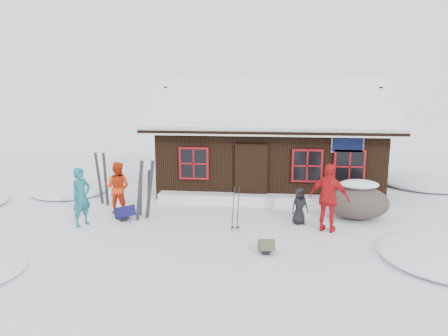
{
  "coord_description": "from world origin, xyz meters",
  "views": [
    {
      "loc": [
        1.57,
        -12.3,
        4.21
      ],
      "look_at": [
        0.01,
        1.98,
        1.3
      ],
      "focal_mm": 35.0,
      "sensor_mm": 36.0,
      "label": 1
    }
  ],
  "objects_px": {
    "skier_orange_left": "(118,188)",
    "backpack_blue": "(125,214)",
    "skier_teal": "(81,197)",
    "boulder": "(358,201)",
    "skier_crouched": "(300,206)",
    "ski_pair_left": "(145,191)",
    "skier_orange_right": "(329,198)",
    "ski_poles": "(236,209)",
    "backpack_olive": "(266,248)"
  },
  "relations": [
    {
      "from": "skier_orange_left",
      "to": "backpack_blue",
      "type": "bearing_deg",
      "value": 127.23
    },
    {
      "from": "skier_teal",
      "to": "backpack_blue",
      "type": "height_order",
      "value": "skier_teal"
    },
    {
      "from": "boulder",
      "to": "skier_teal",
      "type": "bearing_deg",
      "value": -169.45
    },
    {
      "from": "skier_crouched",
      "to": "ski_pair_left",
      "type": "bearing_deg",
      "value": 155.28
    },
    {
      "from": "skier_orange_right",
      "to": "boulder",
      "type": "height_order",
      "value": "skier_orange_right"
    },
    {
      "from": "ski_poles",
      "to": "backpack_olive",
      "type": "distance_m",
      "value": 1.89
    },
    {
      "from": "backpack_olive",
      "to": "boulder",
      "type": "bearing_deg",
      "value": 39.21
    },
    {
      "from": "skier_orange_left",
      "to": "backpack_blue",
      "type": "distance_m",
      "value": 1.02
    },
    {
      "from": "skier_orange_right",
      "to": "ski_pair_left",
      "type": "bearing_deg",
      "value": 16.68
    },
    {
      "from": "skier_orange_left",
      "to": "skier_orange_right",
      "type": "xyz_separation_m",
      "value": [
        6.47,
        -1.06,
        0.13
      ]
    },
    {
      "from": "backpack_blue",
      "to": "skier_teal",
      "type": "bearing_deg",
      "value": 169.9
    },
    {
      "from": "backpack_blue",
      "to": "backpack_olive",
      "type": "bearing_deg",
      "value": -69.3
    },
    {
      "from": "ski_poles",
      "to": "backpack_olive",
      "type": "xyz_separation_m",
      "value": [
        0.9,
        -1.59,
        -0.48
      ]
    },
    {
      "from": "skier_orange_left",
      "to": "skier_orange_right",
      "type": "height_order",
      "value": "skier_orange_right"
    },
    {
      "from": "ski_poles",
      "to": "skier_crouched",
      "type": "bearing_deg",
      "value": 22.19
    },
    {
      "from": "skier_teal",
      "to": "boulder",
      "type": "xyz_separation_m",
      "value": [
        8.16,
        1.52,
        -0.31
      ]
    },
    {
      "from": "skier_teal",
      "to": "skier_crouched",
      "type": "distance_m",
      "value": 6.4
    },
    {
      "from": "skier_teal",
      "to": "skier_orange_left",
      "type": "height_order",
      "value": "skier_teal"
    },
    {
      "from": "skier_orange_right",
      "to": "ski_pair_left",
      "type": "height_order",
      "value": "skier_orange_right"
    },
    {
      "from": "backpack_olive",
      "to": "ski_poles",
      "type": "bearing_deg",
      "value": 110.98
    },
    {
      "from": "skier_teal",
      "to": "skier_orange_left",
      "type": "relative_size",
      "value": 1.03
    },
    {
      "from": "skier_crouched",
      "to": "ski_pair_left",
      "type": "distance_m",
      "value": 4.69
    },
    {
      "from": "boulder",
      "to": "ski_poles",
      "type": "xyz_separation_m",
      "value": [
        -3.66,
        -1.44,
        0.06
      ]
    },
    {
      "from": "skier_orange_right",
      "to": "boulder",
      "type": "distance_m",
      "value": 1.72
    },
    {
      "from": "boulder",
      "to": "ski_poles",
      "type": "distance_m",
      "value": 3.94
    },
    {
      "from": "ski_pair_left",
      "to": "backpack_olive",
      "type": "bearing_deg",
      "value": -57.58
    },
    {
      "from": "skier_orange_right",
      "to": "backpack_blue",
      "type": "xyz_separation_m",
      "value": [
        -6.05,
        0.43,
        -0.81
      ]
    },
    {
      "from": "skier_teal",
      "to": "backpack_blue",
      "type": "bearing_deg",
      "value": -30.23
    },
    {
      "from": "skier_teal",
      "to": "backpack_olive",
      "type": "height_order",
      "value": "skier_teal"
    },
    {
      "from": "skier_teal",
      "to": "backpack_blue",
      "type": "relative_size",
      "value": 2.88
    },
    {
      "from": "backpack_blue",
      "to": "skier_orange_right",
      "type": "bearing_deg",
      "value": -46.68
    },
    {
      "from": "ski_pair_left",
      "to": "backpack_olive",
      "type": "distance_m",
      "value": 4.46
    },
    {
      "from": "ski_pair_left",
      "to": "ski_poles",
      "type": "bearing_deg",
      "value": -40.02
    },
    {
      "from": "skier_orange_left",
      "to": "boulder",
      "type": "xyz_separation_m",
      "value": [
        7.54,
        0.21,
        -0.29
      ]
    },
    {
      "from": "skier_orange_right",
      "to": "ski_poles",
      "type": "bearing_deg",
      "value": 26.07
    },
    {
      "from": "boulder",
      "to": "skier_orange_left",
      "type": "bearing_deg",
      "value": -178.37
    },
    {
      "from": "skier_orange_left",
      "to": "backpack_olive",
      "type": "bearing_deg",
      "value": 153.02
    },
    {
      "from": "boulder",
      "to": "backpack_blue",
      "type": "distance_m",
      "value": 7.18
    },
    {
      "from": "boulder",
      "to": "ski_pair_left",
      "type": "bearing_deg",
      "value": -173.62
    },
    {
      "from": "skier_teal",
      "to": "ski_pair_left",
      "type": "distance_m",
      "value": 1.84
    },
    {
      "from": "skier_teal",
      "to": "skier_orange_left",
      "type": "xyz_separation_m",
      "value": [
        0.63,
        1.31,
        -0.03
      ]
    },
    {
      "from": "skier_orange_right",
      "to": "backpack_olive",
      "type": "xyz_separation_m",
      "value": [
        -1.7,
        -1.76,
        -0.84
      ]
    },
    {
      "from": "backpack_blue",
      "to": "boulder",
      "type": "bearing_deg",
      "value": -35.84
    },
    {
      "from": "ski_poles",
      "to": "skier_orange_right",
      "type": "bearing_deg",
      "value": 3.62
    },
    {
      "from": "skier_orange_right",
      "to": "skier_teal",
      "type": "bearing_deg",
      "value": 24.43
    },
    {
      "from": "ski_poles",
      "to": "boulder",
      "type": "bearing_deg",
      "value": 21.47
    },
    {
      "from": "skier_orange_left",
      "to": "boulder",
      "type": "height_order",
      "value": "skier_orange_left"
    },
    {
      "from": "backpack_olive",
      "to": "ski_pair_left",
      "type": "bearing_deg",
      "value": 139.87
    },
    {
      "from": "skier_teal",
      "to": "skier_orange_right",
      "type": "distance_m",
      "value": 7.1
    },
    {
      "from": "skier_crouched",
      "to": "backpack_blue",
      "type": "distance_m",
      "value": 5.31
    }
  ]
}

